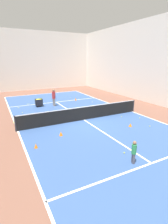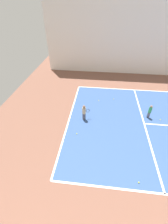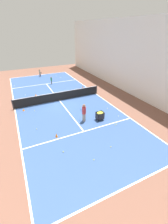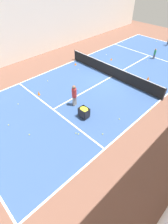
% 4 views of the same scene
% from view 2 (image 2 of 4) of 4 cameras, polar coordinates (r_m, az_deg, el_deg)
% --- Properties ---
extents(line_baseline_near, '(9.48, 0.10, 0.00)m').
position_cam_2_polar(line_baseline_near, '(11.01, -5.50, -2.23)').
color(line_baseline_near, white).
rests_on(line_baseline_near, ground).
extents(line_service_near, '(9.48, 0.10, 0.00)m').
position_cam_2_polar(line_service_near, '(11.31, 21.94, -4.11)').
color(line_service_near, white).
rests_on(line_service_near, ground).
extents(player_near_baseline, '(0.41, 0.54, 1.22)m').
position_cam_2_polar(player_near_baseline, '(10.40, 0.06, 0.14)').
color(player_near_baseline, '#4C4C56').
rests_on(player_near_baseline, ground).
extents(child_midcourt, '(0.29, 0.29, 1.07)m').
position_cam_2_polar(child_midcourt, '(11.60, 23.82, 0.41)').
color(child_midcourt, '#4C4C56').
rests_on(child_midcourt, ground).
extents(tennis_ball_1, '(0.07, 0.07, 0.07)m').
position_cam_2_polar(tennis_ball_1, '(13.16, 11.20, 4.87)').
color(tennis_ball_1, yellow).
rests_on(tennis_ball_1, ground).
extents(tennis_ball_4, '(0.07, 0.07, 0.07)m').
position_cam_2_polar(tennis_ball_4, '(8.33, 20.16, -23.90)').
color(tennis_ball_4, yellow).
rests_on(tennis_ball_4, ground).
extents(tennis_ball_6, '(0.07, 0.07, 0.07)m').
position_cam_2_polar(tennis_ball_6, '(12.07, 27.06, -2.63)').
color(tennis_ball_6, yellow).
rests_on(tennis_ball_6, ground).
extents(tennis_ball_11, '(0.07, 0.07, 0.07)m').
position_cam_2_polar(tennis_ball_11, '(12.78, 5.66, 4.39)').
color(tennis_ball_11, yellow).
rests_on(tennis_ball_11, ground).
extents(tennis_ball_15, '(0.07, 0.07, 0.07)m').
position_cam_2_polar(tennis_ball_15, '(9.77, -2.77, -8.27)').
color(tennis_ball_15, yellow).
rests_on(tennis_ball_15, ground).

